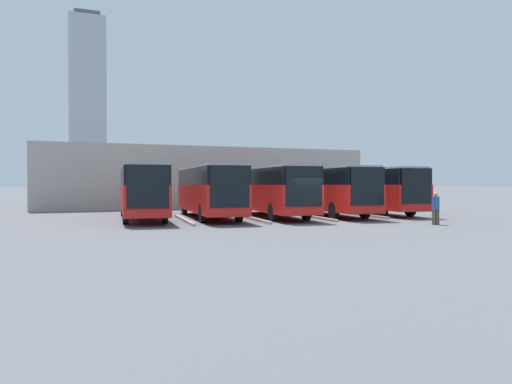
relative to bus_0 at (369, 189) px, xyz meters
name	(u,v)px	position (x,y,z in m)	size (l,w,h in m)	color
ground_plane	(311,223)	(8.28, 6.23, -1.84)	(600.00, 600.00, 0.00)	#5B5B60
bus_0	(369,189)	(0.00, 0.00, 0.00)	(3.75, 12.35, 3.30)	red
curb_divider_0	(359,214)	(2.07, 1.80, -1.76)	(0.24, 7.66, 0.15)	#9E9E99
bus_1	(325,189)	(4.14, 0.71, 0.00)	(3.75, 12.35, 3.30)	red
curb_divider_1	(311,217)	(6.21, 2.51, -1.76)	(0.24, 7.66, 0.15)	#9E9E99
bus_2	(271,189)	(8.28, 0.70, 0.00)	(3.75, 12.35, 3.30)	red
curb_divider_2	(252,218)	(10.35, 2.50, -1.76)	(0.24, 7.66, 0.15)	#9E9E99
bus_3	(209,189)	(12.42, 0.26, 0.00)	(3.75, 12.35, 3.30)	red
curb_divider_3	(184,220)	(14.48, 2.06, -1.76)	(0.24, 7.66, 0.15)	#9E9E99
bus_4	(142,190)	(16.56, -0.40, 0.00)	(3.75, 12.35, 3.30)	red
pedestrian	(436,207)	(2.61, 9.83, -0.90)	(0.48, 0.48, 1.75)	brown
station_building	(198,178)	(8.28, -17.06, 0.96)	(30.39, 14.23, 5.53)	#A8A399
office_tower	(87,102)	(6.99, -204.12, 36.56)	(15.51, 15.51, 78.00)	#ADB2B7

